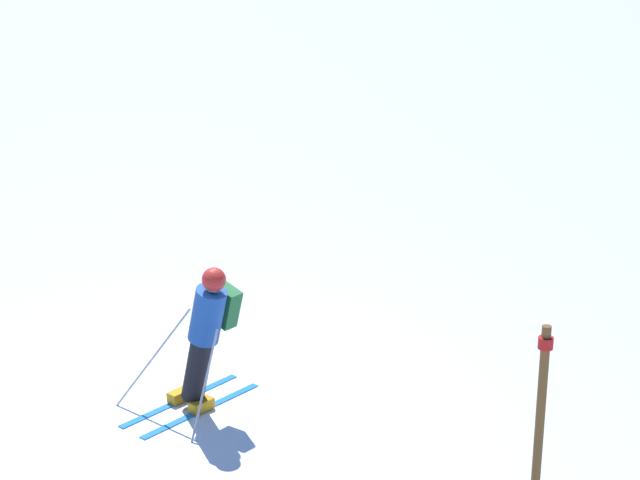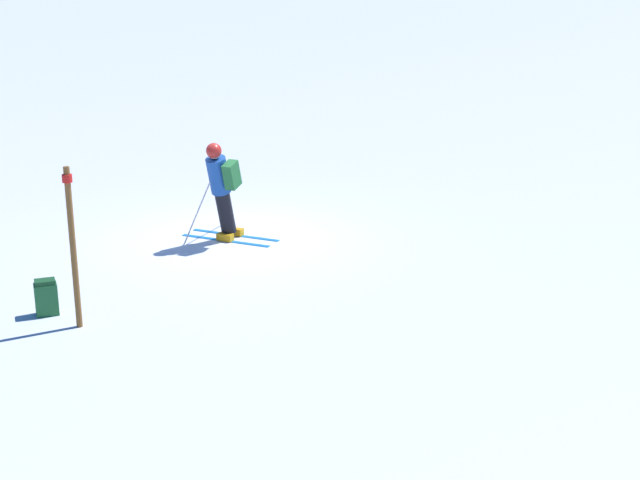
# 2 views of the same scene
# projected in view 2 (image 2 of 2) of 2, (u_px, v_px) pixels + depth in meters

# --- Properties ---
(ground_plane) EXTENTS (300.00, 300.00, 0.00)m
(ground_plane) POSITION_uv_depth(u_px,v_px,m) (231.00, 238.00, 15.59)
(ground_plane) COLOR white
(skier) EXTENTS (1.50, 1.67, 1.81)m
(skier) POSITION_uv_depth(u_px,v_px,m) (222.00, 187.00, 15.05)
(skier) COLOR #1E7AC6
(skier) RESTS_ON ground
(spare_backpack) EXTENTS (0.34, 0.28, 0.50)m
(spare_backpack) POSITION_uv_depth(u_px,v_px,m) (46.00, 297.00, 12.11)
(spare_backpack) COLOR #236633
(spare_backpack) RESTS_ON ground
(trail_marker) EXTENTS (0.13, 0.13, 2.16)m
(trail_marker) POSITION_uv_depth(u_px,v_px,m) (73.00, 241.00, 11.42)
(trail_marker) COLOR brown
(trail_marker) RESTS_ON ground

